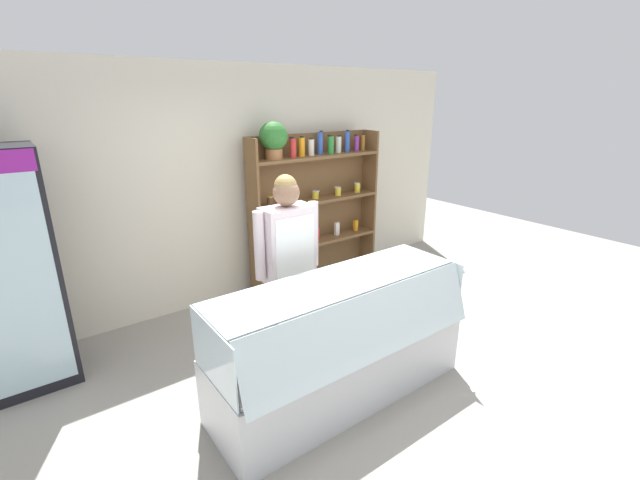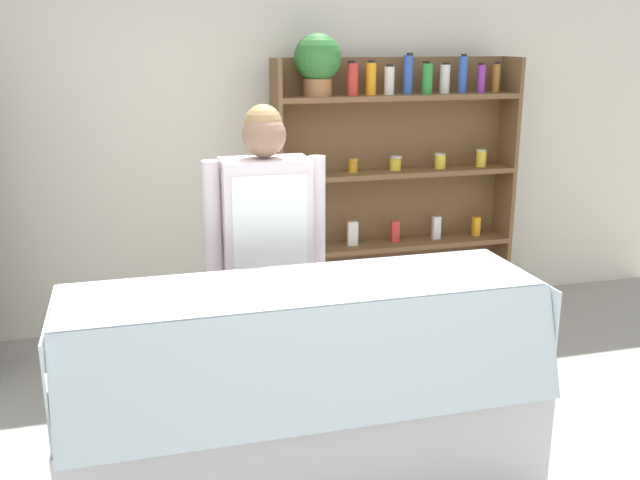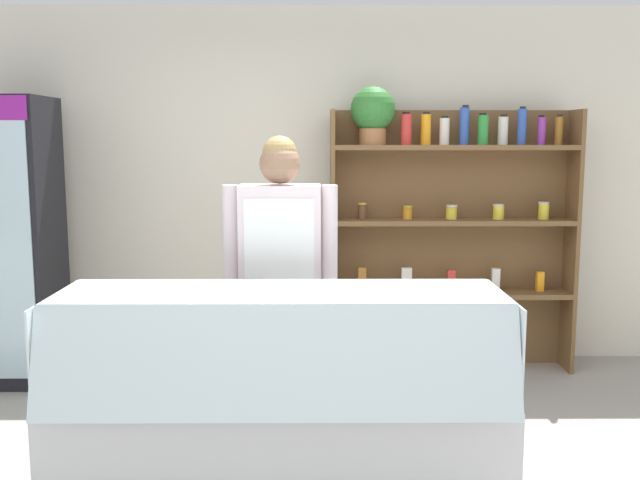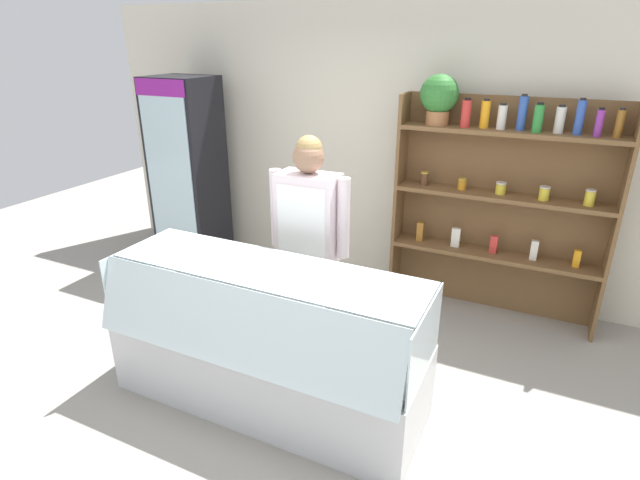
# 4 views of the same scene
# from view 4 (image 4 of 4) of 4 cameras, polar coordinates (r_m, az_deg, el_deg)

# --- Properties ---
(ground_plane) EXTENTS (12.00, 12.00, 0.00)m
(ground_plane) POSITION_cam_4_polar(r_m,az_deg,el_deg) (3.59, -2.60, -19.05)
(ground_plane) COLOR gray
(back_wall) EXTENTS (6.80, 0.10, 2.70)m
(back_wall) POSITION_cam_4_polar(r_m,az_deg,el_deg) (4.94, 9.95, 10.00)
(back_wall) COLOR silver
(back_wall) RESTS_ON ground
(drinks_fridge) EXTENTS (0.65, 0.58, 2.00)m
(drinks_fridge) POSITION_cam_4_polar(r_m,az_deg,el_deg) (5.58, -14.83, 7.33)
(drinks_fridge) COLOR black
(drinks_fridge) RESTS_ON ground
(shelving_unit) EXTENTS (1.79, 0.32, 2.09)m
(shelving_unit) POSITION_cam_4_polar(r_m,az_deg,el_deg) (4.52, 18.90, 6.22)
(shelving_unit) COLOR brown
(shelving_unit) RESTS_ON ground
(deli_display_case) EXTENTS (2.12, 0.78, 1.01)m
(deli_display_case) POSITION_cam_4_polar(r_m,az_deg,el_deg) (3.51, -6.14, -13.75)
(deli_display_case) COLOR silver
(deli_display_case) RESTS_ON ground
(shop_clerk) EXTENTS (0.64, 0.25, 1.73)m
(shop_clerk) POSITION_cam_4_polar(r_m,az_deg,el_deg) (3.71, -1.29, 1.21)
(shop_clerk) COLOR #2D2D38
(shop_clerk) RESTS_ON ground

